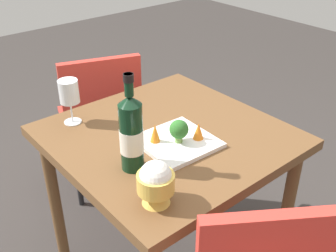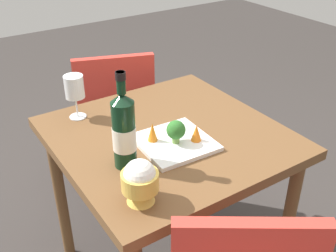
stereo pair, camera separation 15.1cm
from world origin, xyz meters
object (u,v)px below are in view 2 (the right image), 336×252
object	(u,v)px
broccoli_floret	(176,130)
chair_near_window	(115,108)
rice_bowl	(140,181)
serving_plate	(175,142)
wine_glass	(74,88)
carrot_garnish_right	(152,132)
wine_bottle	(124,131)
carrot_garnish_left	(196,133)

from	to	relation	value
broccoli_floret	chair_near_window	bearing A→B (deg)	-99.73
chair_near_window	rice_bowl	world-z (taller)	rice_bowl
rice_bowl	broccoli_floret	size ratio (longest dim) A/B	1.65
serving_plate	broccoli_floret	world-z (taller)	broccoli_floret
chair_near_window	wine_glass	distance (m)	0.62
rice_bowl	carrot_garnish_right	size ratio (longest dim) A/B	2.05
rice_bowl	wine_bottle	bearing A→B (deg)	-105.15
wine_bottle	wine_glass	distance (m)	0.40
wine_glass	carrot_garnish_right	xyz separation A→B (m)	(-0.15, 0.34, -0.08)
rice_bowl	chair_near_window	bearing A→B (deg)	-111.90
broccoli_floret	carrot_garnish_left	distance (m)	0.08
serving_plate	carrot_garnish_right	xyz separation A→B (m)	(0.07, -0.04, 0.04)
wine_glass	carrot_garnish_right	bearing A→B (deg)	113.48
chair_near_window	wine_glass	world-z (taller)	wine_glass
rice_bowl	carrot_garnish_right	bearing A→B (deg)	-127.97
wine_bottle	serving_plate	size ratio (longest dim) A/B	1.28
wine_bottle	carrot_garnish_right	distance (m)	0.17
wine_bottle	carrot_garnish_left	distance (m)	0.28
carrot_garnish_right	chair_near_window	bearing A→B (deg)	-105.21
wine_glass	rice_bowl	distance (m)	0.59
wine_glass	serving_plate	distance (m)	0.45
rice_bowl	carrot_garnish_left	size ratio (longest dim) A/B	2.27
chair_near_window	broccoli_floret	world-z (taller)	broccoli_floret
rice_bowl	serving_plate	xyz separation A→B (m)	(-0.26, -0.20, -0.07)
wine_bottle	serving_plate	xyz separation A→B (m)	(-0.21, -0.01, -0.12)
wine_bottle	carrot_garnish_right	world-z (taller)	wine_bottle
carrot_garnish_right	wine_bottle	bearing A→B (deg)	22.96
wine_glass	broccoli_floret	size ratio (longest dim) A/B	2.09
serving_plate	chair_near_window	bearing A→B (deg)	-99.63
chair_near_window	serving_plate	distance (m)	0.80
serving_plate	carrot_garnish_right	distance (m)	0.09
rice_bowl	serving_plate	bearing A→B (deg)	-142.05
wine_bottle	broccoli_floret	world-z (taller)	wine_bottle
serving_plate	carrot_garnish_right	world-z (taller)	carrot_garnish_right
chair_near_window	carrot_garnish_left	world-z (taller)	chair_near_window
rice_bowl	broccoli_floret	distance (m)	0.31
serving_plate	broccoli_floret	distance (m)	0.06
rice_bowl	wine_glass	bearing A→B (deg)	-94.35
carrot_garnish_right	broccoli_floret	bearing A→B (deg)	137.10
wine_glass	serving_plate	size ratio (longest dim) A/B	0.69
broccoli_floret	carrot_garnish_right	distance (m)	0.09
wine_bottle	carrot_garnish_right	size ratio (longest dim) A/B	4.80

